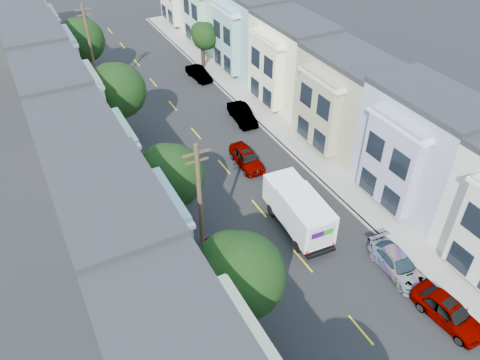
# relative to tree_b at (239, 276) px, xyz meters

# --- Properties ---
(ground) EXTENTS (160.00, 160.00, 0.00)m
(ground) POSITION_rel_tree_b_xyz_m (6.30, 2.84, -4.86)
(ground) COLOR black
(ground) RESTS_ON ground
(road_slab) EXTENTS (12.00, 70.00, 0.02)m
(road_slab) POSITION_rel_tree_b_xyz_m (6.30, 17.84, -4.85)
(road_slab) COLOR black
(road_slab) RESTS_ON ground
(curb_left) EXTENTS (0.30, 70.00, 0.15)m
(curb_left) POSITION_rel_tree_b_xyz_m (0.25, 17.84, -4.79)
(curb_left) COLOR gray
(curb_left) RESTS_ON ground
(curb_right) EXTENTS (0.30, 70.00, 0.15)m
(curb_right) POSITION_rel_tree_b_xyz_m (12.35, 17.84, -4.79)
(curb_right) COLOR gray
(curb_right) RESTS_ON ground
(sidewalk_left) EXTENTS (2.60, 70.00, 0.15)m
(sidewalk_left) POSITION_rel_tree_b_xyz_m (-1.05, 17.84, -4.79)
(sidewalk_left) COLOR gray
(sidewalk_left) RESTS_ON ground
(sidewalk_right) EXTENTS (2.60, 70.00, 0.15)m
(sidewalk_right) POSITION_rel_tree_b_xyz_m (13.65, 17.84, -4.79)
(sidewalk_right) COLOR gray
(sidewalk_right) RESTS_ON ground
(centerline) EXTENTS (0.12, 70.00, 0.01)m
(centerline) POSITION_rel_tree_b_xyz_m (6.30, 17.84, -4.86)
(centerline) COLOR gold
(centerline) RESTS_ON ground
(townhouse_row_left) EXTENTS (5.00, 70.00, 8.50)m
(townhouse_row_left) POSITION_rel_tree_b_xyz_m (-4.85, 17.84, -4.86)
(townhouse_row_left) COLOR tan
(townhouse_row_left) RESTS_ON ground
(townhouse_row_right) EXTENTS (5.00, 70.00, 8.50)m
(townhouse_row_right) POSITION_rel_tree_b_xyz_m (17.45, 17.84, -4.86)
(townhouse_row_right) COLOR tan
(townhouse_row_right) RESTS_ON ground
(tree_b) EXTENTS (4.70, 4.70, 7.23)m
(tree_b) POSITION_rel_tree_b_xyz_m (0.00, 0.00, 0.00)
(tree_b) COLOR black
(tree_b) RESTS_ON ground
(tree_c) EXTENTS (4.27, 4.27, 6.93)m
(tree_c) POSITION_rel_tree_b_xyz_m (-0.00, 9.70, -0.10)
(tree_c) COLOR black
(tree_c) RESTS_ON ground
(tree_d) EXTENTS (4.70, 4.70, 7.66)m
(tree_d) POSITION_rel_tree_b_xyz_m (-0.00, 22.18, 0.42)
(tree_d) COLOR black
(tree_d) RESTS_ON ground
(tree_e) EXTENTS (4.70, 4.70, 7.31)m
(tree_e) POSITION_rel_tree_b_xyz_m (-0.00, 35.77, 0.07)
(tree_e) COLOR black
(tree_e) RESTS_ON ground
(tree_far_r) EXTENTS (3.10, 3.10, 5.30)m
(tree_far_r) POSITION_rel_tree_b_xyz_m (13.20, 33.84, -1.16)
(tree_far_r) COLOR black
(tree_far_r) RESTS_ON ground
(utility_pole_near) EXTENTS (1.60, 0.26, 10.00)m
(utility_pole_near) POSITION_rel_tree_b_xyz_m (0.00, 4.84, 0.29)
(utility_pole_near) COLOR #42301E
(utility_pole_near) RESTS_ON ground
(utility_pole_far) EXTENTS (1.60, 0.26, 10.00)m
(utility_pole_far) POSITION_rel_tree_b_xyz_m (0.00, 30.84, 0.29)
(utility_pole_far) COLOR #42301E
(utility_pole_far) RESTS_ON ground
(fedex_truck) EXTENTS (2.47, 6.40, 3.07)m
(fedex_truck) POSITION_rel_tree_b_xyz_m (7.72, 5.82, -3.15)
(fedex_truck) COLOR white
(fedex_truck) RESTS_ON ground
(lead_sedan) EXTENTS (1.96, 4.64, 1.48)m
(lead_sedan) POSITION_rel_tree_b_xyz_m (8.14, 14.24, -4.12)
(lead_sedan) COLOR black
(lead_sedan) RESTS_ON ground
(parked_left_c) EXTENTS (1.67, 4.32, 1.40)m
(parked_left_c) POSITION_rel_tree_b_xyz_m (1.40, 4.88, -4.17)
(parked_left_c) COLOR #9C9C9C
(parked_left_c) RESTS_ON ground
(parked_left_d) EXTENTS (2.09, 4.68, 1.48)m
(parked_left_d) POSITION_rel_tree_b_xyz_m (1.40, 14.04, -4.13)
(parked_left_d) COLOR black
(parked_left_d) RESTS_ON ground
(parked_right_a) EXTENTS (2.27, 4.91, 1.54)m
(parked_right_a) POSITION_rel_tree_b_xyz_m (11.20, -4.91, -4.09)
(parked_right_a) COLOR slate
(parked_right_a) RESTS_ON ground
(parked_right_b) EXTENTS (2.25, 4.61, 1.34)m
(parked_right_b) POSITION_rel_tree_b_xyz_m (11.20, -0.65, -4.19)
(parked_right_b) COLOR silver
(parked_right_b) RESTS_ON ground
(parked_right_c) EXTENTS (1.98, 4.54, 1.47)m
(parked_right_c) POSITION_rel_tree_b_xyz_m (11.20, 20.86, -4.13)
(parked_right_c) COLOR black
(parked_right_c) RESTS_ON ground
(parked_right_d) EXTENTS (1.74, 4.06, 1.32)m
(parked_right_d) POSITION_rel_tree_b_xyz_m (11.20, 31.31, -4.21)
(parked_right_d) COLOR black
(parked_right_d) RESTS_ON ground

